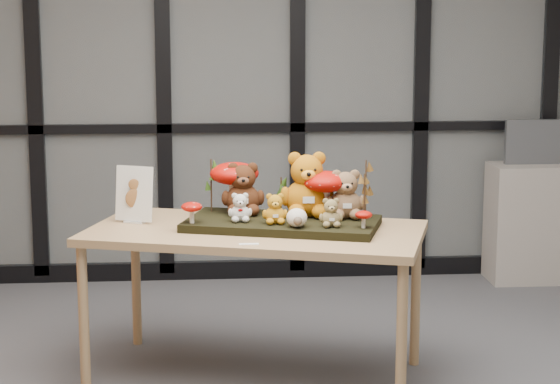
{
  "coord_description": "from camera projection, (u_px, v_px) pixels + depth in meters",
  "views": [
    {
      "loc": [
        -0.22,
        -4.36,
        1.84
      ],
      "look_at": [
        0.17,
        0.49,
        0.96
      ],
      "focal_mm": 65.0,
      "sensor_mm": 36.0,
      "label": 1
    }
  ],
  "objects": [
    {
      "name": "mushroom_front_left",
      "position": [
        192.0,
        211.0,
        4.95
      ],
      "size": [
        0.1,
        0.1,
        0.11
      ],
      "primitive_type": null,
      "color": "#A80C05",
      "rests_on": "diorama_tray"
    },
    {
      "name": "bear_beige_small",
      "position": [
        331.0,
        211.0,
        4.86
      ],
      "size": [
        0.14,
        0.14,
        0.15
      ],
      "primitive_type": null,
      "rotation": [
        0.0,
        0.0,
        -0.3
      ],
      "color": "olive",
      "rests_on": "diorama_tray"
    },
    {
      "name": "bear_brown_medium",
      "position": [
        243.0,
        186.0,
        5.16
      ],
      "size": [
        0.27,
        0.26,
        0.29
      ],
      "primitive_type": null,
      "rotation": [
        0.0,
        0.0,
        -0.3
      ],
      "color": "#42200F",
      "rests_on": "diorama_tray"
    },
    {
      "name": "bear_tan_back",
      "position": [
        345.0,
        191.0,
        5.06
      ],
      "size": [
        0.25,
        0.24,
        0.27
      ],
      "primitive_type": null,
      "rotation": [
        0.0,
        0.0,
        -0.3
      ],
      "color": "brown",
      "rests_on": "diorama_tray"
    },
    {
      "name": "monitor",
      "position": [
        536.0,
        142.0,
        6.84
      ],
      "size": [
        0.43,
        0.04,
        0.3
      ],
      "color": "#4B4E53",
      "rests_on": "cabinet"
    },
    {
      "name": "sprig_green_far_left",
      "position": [
        211.0,
        185.0,
        5.21
      ],
      "size": [
        0.05,
        0.05,
        0.27
      ],
      "primitive_type": null,
      "color": "#1C3E0E",
      "rests_on": "diorama_tray"
    },
    {
      "name": "label_card",
      "position": [
        249.0,
        244.0,
        4.68
      ],
      "size": [
        0.09,
        0.03,
        0.0
      ],
      "primitive_type": "cube",
      "color": "white",
      "rests_on": "display_table"
    },
    {
      "name": "bear_pooh_yellow",
      "position": [
        307.0,
        181.0,
        5.1
      ],
      "size": [
        0.34,
        0.32,
        0.36
      ],
      "primitive_type": null,
      "rotation": [
        0.0,
        0.0,
        -0.3
      ],
      "color": "#C06E0E",
      "rests_on": "diorama_tray"
    },
    {
      "name": "display_table",
      "position": [
        255.0,
        242.0,
        5.02
      ],
      "size": [
        1.81,
        1.26,
        0.77
      ],
      "rotation": [
        0.0,
        0.0,
        -0.3
      ],
      "color": "#A27F57",
      "rests_on": "floor"
    },
    {
      "name": "mushroom_front_right",
      "position": [
        364.0,
        219.0,
        4.84
      ],
      "size": [
        0.08,
        0.08,
        0.09
      ],
      "primitive_type": null,
      "color": "#A80C05",
      "rests_on": "diorama_tray"
    },
    {
      "name": "diorama_tray",
      "position": [
        282.0,
        224.0,
        5.04
      ],
      "size": [
        1.04,
        0.73,
        0.04
      ],
      "primitive_type": "cube",
      "rotation": [
        0.0,
        0.0,
        -0.3
      ],
      "color": "black",
      "rests_on": "display_table"
    },
    {
      "name": "bear_white_bow",
      "position": [
        240.0,
        206.0,
        4.98
      ],
      "size": [
        0.15,
        0.14,
        0.16
      ],
      "primitive_type": null,
      "rotation": [
        0.0,
        0.0,
        -0.3
      ],
      "color": "silver",
      "rests_on": "diorama_tray"
    },
    {
      "name": "room_shell",
      "position": [
        249.0,
        47.0,
        4.32
      ],
      "size": [
        5.0,
        5.0,
        5.0
      ],
      "color": "#AFACA5",
      "rests_on": "floor"
    },
    {
      "name": "sprig_green_mid_left",
      "position": [
        239.0,
        190.0,
        5.24
      ],
      "size": [
        0.05,
        0.05,
        0.22
      ],
      "primitive_type": null,
      "color": "#1C3E0E",
      "rests_on": "diorama_tray"
    },
    {
      "name": "cabinet",
      "position": [
        533.0,
        223.0,
        6.92
      ],
      "size": [
        0.6,
        0.35,
        0.81
      ],
      "primitive_type": "cube",
      "color": "#9E968D",
      "rests_on": "floor"
    },
    {
      "name": "plush_cream_hedgehog",
      "position": [
        297.0,
        217.0,
        4.86
      ],
      "size": [
        0.09,
        0.09,
        0.1
      ],
      "primitive_type": null,
      "rotation": [
        0.0,
        0.0,
        -0.3
      ],
      "color": "white",
      "rests_on": "diorama_tray"
    },
    {
      "name": "bear_small_yellow",
      "position": [
        275.0,
        207.0,
        4.93
      ],
      "size": [
        0.15,
        0.15,
        0.16
      ],
      "primitive_type": null,
      "rotation": [
        0.0,
        0.0,
        -0.3
      ],
      "color": "orange",
      "rests_on": "diorama_tray"
    },
    {
      "name": "mushroom_back_right",
      "position": [
        325.0,
        192.0,
        5.08
      ],
      "size": [
        0.23,
        0.23,
        0.26
      ],
      "primitive_type": null,
      "color": "#A80C05",
      "rests_on": "diorama_tray"
    },
    {
      "name": "mushroom_back_left",
      "position": [
        234.0,
        184.0,
        5.22
      ],
      "size": [
        0.25,
        0.25,
        0.28
      ],
      "primitive_type": null,
      "color": "#A80C05",
      "rests_on": "diorama_tray"
    },
    {
      "name": "glass_partition",
      "position": [
        231.0,
        73.0,
        6.79
      ],
      "size": [
        4.9,
        0.06,
        2.78
      ],
      "color": "#2D383F",
      "rests_on": "floor"
    },
    {
      "name": "sign_holder",
      "position": [
        134.0,
        197.0,
        5.14
      ],
      "size": [
        0.2,
        0.12,
        0.29
      ],
      "rotation": [
        0.0,
        0.0,
        -0.42
      ],
      "color": "silver",
      "rests_on": "display_table"
    },
    {
      "name": "sprig_dry_mid_right",
      "position": [
        364.0,
        199.0,
        4.9
      ],
      "size": [
        0.05,
        0.05,
        0.25
      ],
      "primitive_type": null,
      "color": "brown",
      "rests_on": "diorama_tray"
    },
    {
      "name": "sprig_green_centre",
      "position": [
        281.0,
        195.0,
        5.2
      ],
      "size": [
        0.05,
        0.05,
        0.18
      ],
      "primitive_type": null,
      "color": "#1C3E0E",
      "rests_on": "diorama_tray"
    },
    {
      "name": "sprig_dry_far_right",
      "position": [
        366.0,
        190.0,
        5.02
      ],
      "size": [
        0.05,
        0.05,
        0.3
      ],
      "primitive_type": null,
      "color": "brown",
      "rests_on": "diorama_tray"
    }
  ]
}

